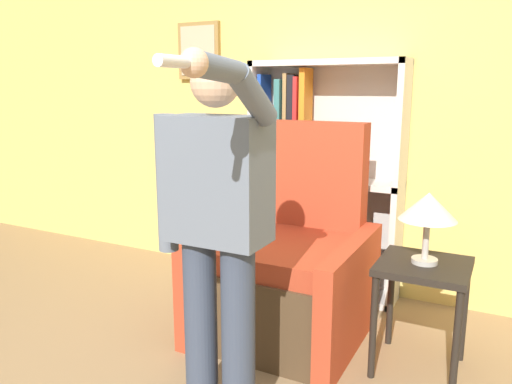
% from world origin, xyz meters
% --- Properties ---
extents(wall_back, '(8.00, 0.11, 2.80)m').
position_xyz_m(wall_back, '(-0.01, 2.03, 1.40)').
color(wall_back, '#E0C160').
rests_on(wall_back, ground_plane).
extents(bookcase, '(1.08, 0.28, 1.66)m').
position_xyz_m(bookcase, '(-0.27, 1.87, 0.79)').
color(bookcase, silver).
rests_on(bookcase, ground_plane).
extents(armchair, '(0.93, 0.95, 1.27)m').
position_xyz_m(armchair, '(-0.12, 1.19, 0.39)').
color(armchair, '#4C3823').
rests_on(armchair, ground_plane).
extents(person_standing, '(0.58, 0.78, 1.60)m').
position_xyz_m(person_standing, '(-0.07, 0.29, 0.92)').
color(person_standing, '#384256').
rests_on(person_standing, ground_plane).
extents(side_table, '(0.45, 0.45, 0.59)m').
position_xyz_m(side_table, '(0.67, 1.10, 0.49)').
color(side_table, black).
rests_on(side_table, ground_plane).
extents(table_lamp, '(0.29, 0.29, 0.37)m').
position_xyz_m(table_lamp, '(0.67, 1.10, 0.88)').
color(table_lamp, '#B7B2A8').
rests_on(table_lamp, side_table).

